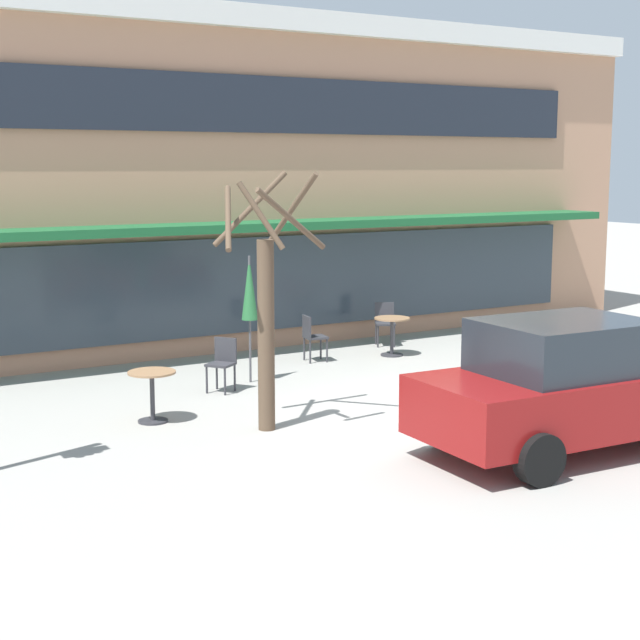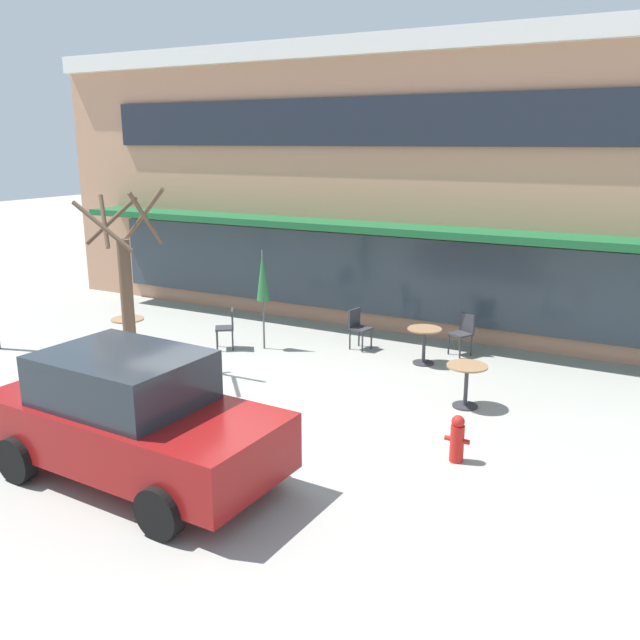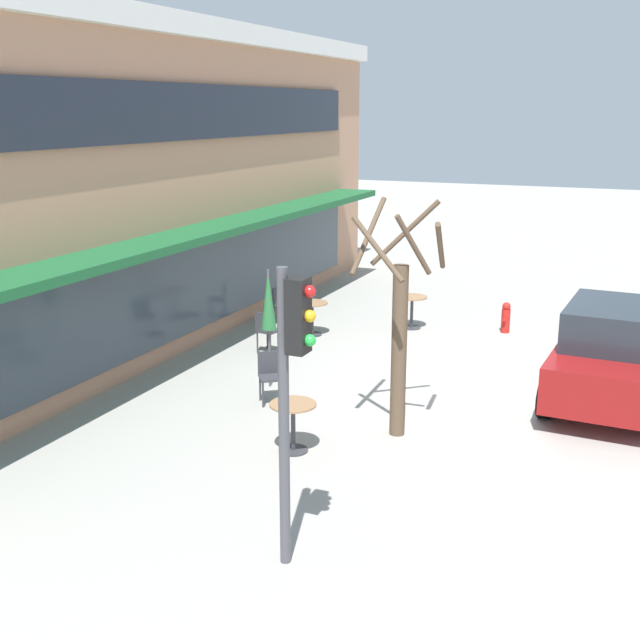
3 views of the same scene
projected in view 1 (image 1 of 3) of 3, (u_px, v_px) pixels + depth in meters
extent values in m
plane|color=#9E9B93|center=(445.00, 412.00, 14.97)|extent=(80.00, 80.00, 0.00)
cube|color=tan|center=(182.00, 179.00, 22.90)|extent=(19.70, 8.00, 6.80)
cube|color=silver|center=(262.00, 17.00, 18.91)|extent=(19.70, 0.24, 0.44)
cube|color=#19592D|center=(274.00, 225.00, 19.18)|extent=(16.74, 1.10, 0.16)
cube|color=#1E232D|center=(262.00, 104.00, 19.23)|extent=(15.76, 0.10, 1.10)
cube|color=#2D3842|center=(263.00, 284.00, 19.79)|extent=(15.76, 0.10, 1.90)
cylinder|color=#333338|center=(512.00, 364.00, 18.48)|extent=(0.44, 0.44, 0.03)
cylinder|color=#333338|center=(513.00, 345.00, 18.42)|extent=(0.07, 0.07, 0.70)
cylinder|color=#99704C|center=(514.00, 326.00, 18.36)|extent=(0.70, 0.70, 0.03)
cylinder|color=#333338|center=(153.00, 421.00, 14.37)|extent=(0.44, 0.44, 0.03)
cylinder|color=#333338|center=(152.00, 397.00, 14.31)|extent=(0.07, 0.07, 0.70)
cylinder|color=#99704C|center=(152.00, 372.00, 14.25)|extent=(0.70, 0.70, 0.03)
cylinder|color=#333338|center=(392.00, 355.00, 19.34)|extent=(0.44, 0.44, 0.03)
cylinder|color=#333338|center=(392.00, 337.00, 19.28)|extent=(0.07, 0.07, 0.70)
cylinder|color=#99704C|center=(392.00, 318.00, 19.22)|extent=(0.70, 0.70, 0.03)
cylinder|color=#4C4C51|center=(250.00, 320.00, 16.81)|extent=(0.04, 0.04, 2.20)
cone|color=#286B38|center=(249.00, 288.00, 16.73)|extent=(0.28, 0.28, 1.10)
cylinder|color=#333338|center=(394.00, 336.00, 20.18)|extent=(0.04, 0.04, 0.45)
cylinder|color=#333338|center=(378.00, 337.00, 20.16)|extent=(0.04, 0.04, 0.45)
cylinder|color=#333338|center=(392.00, 334.00, 20.51)|extent=(0.04, 0.04, 0.45)
cylinder|color=#333338|center=(376.00, 334.00, 20.49)|extent=(0.04, 0.04, 0.45)
cube|color=#333338|center=(385.00, 324.00, 20.30)|extent=(0.54, 0.54, 0.04)
cube|color=#333338|center=(384.00, 312.00, 20.44)|extent=(0.37, 0.22, 0.40)
cylinder|color=#333338|center=(225.00, 382.00, 15.99)|extent=(0.04, 0.04, 0.45)
cylinder|color=#333338|center=(207.00, 380.00, 16.12)|extent=(0.04, 0.04, 0.45)
cylinder|color=#333338|center=(235.00, 378.00, 16.30)|extent=(0.04, 0.04, 0.45)
cylinder|color=#333338|center=(217.00, 376.00, 16.43)|extent=(0.04, 0.04, 0.45)
cube|color=#333338|center=(221.00, 364.00, 16.17)|extent=(0.56, 0.56, 0.04)
cube|color=#333338|center=(226.00, 349.00, 16.30)|extent=(0.27, 0.35, 0.40)
cylinder|color=#333338|center=(321.00, 348.00, 18.97)|extent=(0.04, 0.04, 0.45)
cylinder|color=#333338|center=(327.00, 351.00, 18.65)|extent=(0.04, 0.04, 0.45)
cylinder|color=#333338|center=(304.00, 349.00, 18.85)|extent=(0.04, 0.04, 0.45)
cylinder|color=#333338|center=(310.00, 352.00, 18.53)|extent=(0.04, 0.04, 0.45)
cube|color=#333338|center=(316.00, 337.00, 18.71)|extent=(0.47, 0.47, 0.04)
cube|color=#333338|center=(307.00, 326.00, 18.61)|extent=(0.11, 0.40, 0.40)
cube|color=maroon|center=(571.00, 399.00, 12.82)|extent=(4.27, 1.97, 0.76)
cube|color=#232B33|center=(564.00, 346.00, 12.63)|extent=(2.17, 1.69, 0.68)
cylinder|color=black|center=(594.00, 401.00, 14.27)|extent=(0.65, 0.25, 0.64)
cylinder|color=black|center=(449.00, 424.00, 13.04)|extent=(0.65, 0.25, 0.64)
cylinder|color=black|center=(539.00, 459.00, 11.48)|extent=(0.65, 0.25, 0.64)
cylinder|color=brown|center=(266.00, 336.00, 13.76)|extent=(0.24, 0.24, 2.71)
cylinder|color=brown|center=(292.00, 209.00, 13.82)|extent=(0.31, 1.05, 1.06)
cylinder|color=brown|center=(250.00, 209.00, 13.97)|extent=(1.15, 0.18, 1.07)
cylinder|color=brown|center=(228.00, 218.00, 13.45)|extent=(0.53, 0.99, 0.87)
cylinder|color=brown|center=(261.00, 216.00, 13.20)|extent=(0.57, 0.48, 0.93)
cylinder|color=brown|center=(291.00, 219.00, 13.07)|extent=(1.18, 0.29, 0.87)
cylinder|color=red|center=(616.00, 367.00, 16.93)|extent=(0.20, 0.20, 0.55)
sphere|color=red|center=(617.00, 348.00, 16.88)|extent=(0.19, 0.19, 0.19)
cylinder|color=red|center=(611.00, 364.00, 16.86)|extent=(0.10, 0.07, 0.07)
cylinder|color=red|center=(622.00, 363.00, 16.99)|extent=(0.10, 0.07, 0.07)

